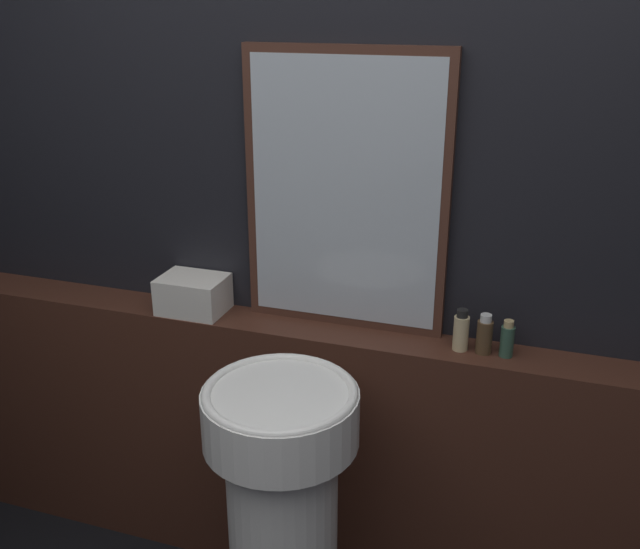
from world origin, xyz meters
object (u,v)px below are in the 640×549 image
at_px(pedestal_sink, 283,521).
at_px(shampoo_bottle, 461,331).
at_px(mirror, 345,194).
at_px(lotion_bottle, 507,340).
at_px(towel_stack, 193,294).
at_px(conditioner_bottle, 484,335).

bearing_deg(pedestal_sink, shampoo_bottle, 45.81).
distance_m(mirror, lotion_bottle, 0.60).
distance_m(mirror, towel_stack, 0.59).
bearing_deg(lotion_bottle, mirror, 172.75).
bearing_deg(conditioner_bottle, towel_stack, 180.00).
distance_m(mirror, conditioner_bottle, 0.55).
distance_m(towel_stack, conditioner_bottle, 0.89).
bearing_deg(towel_stack, shampoo_bottle, -0.00).
height_order(pedestal_sink, conditioner_bottle, conditioner_bottle).
xyz_separation_m(shampoo_bottle, conditioner_bottle, (0.06, 0.00, -0.00)).
bearing_deg(shampoo_bottle, towel_stack, 180.00).
bearing_deg(mirror, shampoo_bottle, -9.74).
bearing_deg(mirror, pedestal_sink, -93.39).
bearing_deg(mirror, towel_stack, -172.55).
distance_m(shampoo_bottle, lotion_bottle, 0.13).
height_order(mirror, lotion_bottle, mirror).
bearing_deg(pedestal_sink, lotion_bottle, 37.82).
xyz_separation_m(pedestal_sink, mirror, (0.03, 0.46, 0.78)).
relative_size(shampoo_bottle, lotion_bottle, 1.14).
xyz_separation_m(mirror, towel_stack, (-0.47, -0.06, -0.35)).
relative_size(conditioner_bottle, lotion_bottle, 1.08).
height_order(towel_stack, conditioner_bottle, conditioner_bottle).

